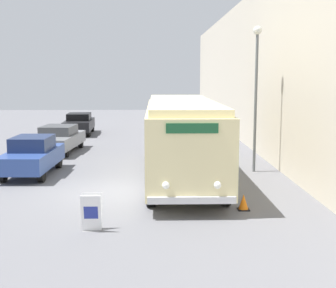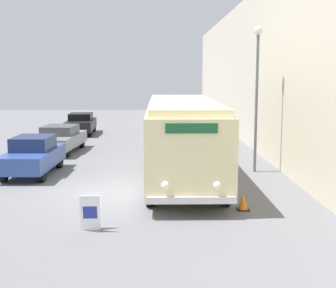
{
  "view_description": "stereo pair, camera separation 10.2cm",
  "coord_description": "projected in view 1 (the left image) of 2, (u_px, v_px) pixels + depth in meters",
  "views": [
    {
      "loc": [
        1.49,
        -16.08,
        4.08
      ],
      "look_at": [
        1.91,
        -0.48,
        1.79
      ],
      "focal_mm": 50.0,
      "sensor_mm": 36.0,
      "label": 1
    },
    {
      "loc": [
        1.59,
        -16.08,
        4.08
      ],
      "look_at": [
        1.91,
        -0.48,
        1.79
      ],
      "focal_mm": 50.0,
      "sensor_mm": 36.0,
      "label": 2
    }
  ],
  "objects": [
    {
      "name": "ground_plane",
      "position": [
        114.0,
        192.0,
        16.45
      ],
      "size": [
        80.0,
        80.0,
        0.0
      ],
      "primitive_type": "plane",
      "color": "slate"
    },
    {
      "name": "building_wall_right",
      "position": [
        254.0,
        71.0,
        25.9
      ],
      "size": [
        0.3,
        60.0,
        8.65
      ],
      "color": "beige",
      "rests_on": "ground_plane"
    },
    {
      "name": "vintage_bus",
      "position": [
        181.0,
        135.0,
        18.46
      ],
      "size": [
        2.66,
        10.94,
        3.11
      ],
      "color": "black",
      "rests_on": "ground_plane"
    },
    {
      "name": "sign_board",
      "position": [
        91.0,
        213.0,
        12.34
      ],
      "size": [
        0.53,
        0.37,
        0.99
      ],
      "color": "gray",
      "rests_on": "ground_plane"
    },
    {
      "name": "streetlamp",
      "position": [
        256.0,
        78.0,
        19.47
      ],
      "size": [
        0.36,
        0.36,
        6.1
      ],
      "color": "#595E60",
      "rests_on": "ground_plane"
    },
    {
      "name": "parked_car_near",
      "position": [
        32.0,
        155.0,
        19.33
      ],
      "size": [
        1.87,
        4.27,
        1.58
      ],
      "rotation": [
        0.0,
        0.0,
        -0.03
      ],
      "color": "black",
      "rests_on": "ground_plane"
    },
    {
      "name": "parked_car_mid",
      "position": [
        58.0,
        139.0,
        25.0
      ],
      "size": [
        2.25,
        4.67,
        1.42
      ],
      "rotation": [
        0.0,
        0.0,
        -0.08
      ],
      "color": "black",
      "rests_on": "ground_plane"
    },
    {
      "name": "parked_car_far",
      "position": [
        79.0,
        123.0,
        32.67
      ],
      "size": [
        1.99,
        4.45,
        1.46
      ],
      "rotation": [
        0.0,
        0.0,
        0.04
      ],
      "color": "black",
      "rests_on": "ground_plane"
    },
    {
      "name": "traffic_cone",
      "position": [
        244.0,
        202.0,
        14.29
      ],
      "size": [
        0.36,
        0.36,
        0.49
      ],
      "color": "black",
      "rests_on": "ground_plane"
    }
  ]
}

